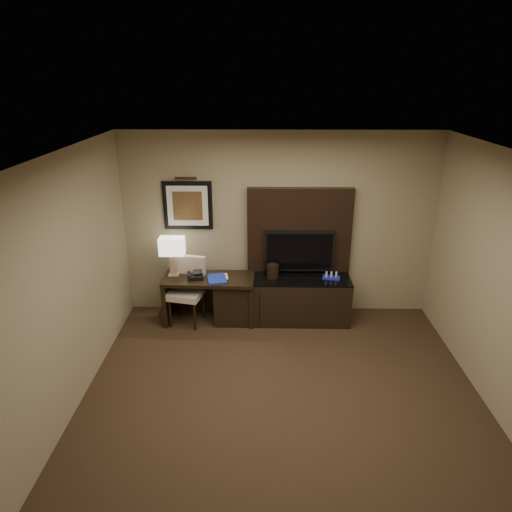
{
  "coord_description": "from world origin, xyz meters",
  "views": [
    {
      "loc": [
        -0.23,
        -3.81,
        3.39
      ],
      "look_at": [
        -0.32,
        1.8,
        1.15
      ],
      "focal_mm": 32.0,
      "sensor_mm": 36.0,
      "label": 1
    }
  ],
  "objects_px": {
    "table_lamp": "(173,255)",
    "ice_bucket": "(273,271)",
    "tv": "(299,251)",
    "desk_chair": "(186,293)",
    "credenza": "(282,299)",
    "desk_phone": "(195,275)",
    "minibar_tray": "(331,275)",
    "desk": "(210,299)"
  },
  "relations": [
    {
      "from": "credenza",
      "to": "minibar_tray",
      "type": "relative_size",
      "value": 7.99
    },
    {
      "from": "credenza",
      "to": "tv",
      "type": "xyz_separation_m",
      "value": [
        0.24,
        0.19,
        0.68
      ]
    },
    {
      "from": "credenza",
      "to": "desk_phone",
      "type": "bearing_deg",
      "value": -176.3
    },
    {
      "from": "credenza",
      "to": "ice_bucket",
      "type": "relative_size",
      "value": 10.11
    },
    {
      "from": "desk_phone",
      "to": "ice_bucket",
      "type": "height_order",
      "value": "ice_bucket"
    },
    {
      "from": "desk_phone",
      "to": "credenza",
      "type": "bearing_deg",
      "value": -7.06
    },
    {
      "from": "credenza",
      "to": "table_lamp",
      "type": "height_order",
      "value": "table_lamp"
    },
    {
      "from": "desk_chair",
      "to": "ice_bucket",
      "type": "height_order",
      "value": "desk_chair"
    },
    {
      "from": "desk_phone",
      "to": "desk_chair",
      "type": "bearing_deg",
      "value": -175.61
    },
    {
      "from": "desk_phone",
      "to": "table_lamp",
      "type": "bearing_deg",
      "value": 150.29
    },
    {
      "from": "minibar_tray",
      "to": "desk_phone",
      "type": "bearing_deg",
      "value": -177.85
    },
    {
      "from": "tv",
      "to": "minibar_tray",
      "type": "height_order",
      "value": "tv"
    },
    {
      "from": "tv",
      "to": "ice_bucket",
      "type": "distance_m",
      "value": 0.49
    },
    {
      "from": "tv",
      "to": "table_lamp",
      "type": "distance_m",
      "value": 1.82
    },
    {
      "from": "desk",
      "to": "desk_phone",
      "type": "distance_m",
      "value": 0.44
    },
    {
      "from": "tv",
      "to": "desk_chair",
      "type": "height_order",
      "value": "tv"
    },
    {
      "from": "desk",
      "to": "table_lamp",
      "type": "height_order",
      "value": "table_lamp"
    },
    {
      "from": "desk",
      "to": "ice_bucket",
      "type": "height_order",
      "value": "ice_bucket"
    },
    {
      "from": "desk",
      "to": "table_lamp",
      "type": "bearing_deg",
      "value": 172.29
    },
    {
      "from": "table_lamp",
      "to": "ice_bucket",
      "type": "relative_size",
      "value": 3.24
    },
    {
      "from": "desk_phone",
      "to": "minibar_tray",
      "type": "relative_size",
      "value": 0.86
    },
    {
      "from": "table_lamp",
      "to": "minibar_tray",
      "type": "relative_size",
      "value": 2.56
    },
    {
      "from": "desk",
      "to": "credenza",
      "type": "bearing_deg",
      "value": 3.86
    },
    {
      "from": "ice_bucket",
      "to": "minibar_tray",
      "type": "xyz_separation_m",
      "value": [
        0.84,
        -0.03,
        -0.05
      ]
    },
    {
      "from": "desk_phone",
      "to": "minibar_tray",
      "type": "height_order",
      "value": "desk_phone"
    },
    {
      "from": "ice_bucket",
      "to": "desk_phone",
      "type": "bearing_deg",
      "value": -174.89
    },
    {
      "from": "desk",
      "to": "desk_chair",
      "type": "distance_m",
      "value": 0.36
    },
    {
      "from": "desk_chair",
      "to": "ice_bucket",
      "type": "xyz_separation_m",
      "value": [
        1.24,
        0.14,
        0.29
      ]
    },
    {
      "from": "desk_chair",
      "to": "minibar_tray",
      "type": "relative_size",
      "value": 3.95
    },
    {
      "from": "credenza",
      "to": "ice_bucket",
      "type": "height_order",
      "value": "ice_bucket"
    },
    {
      "from": "desk",
      "to": "tv",
      "type": "xyz_separation_m",
      "value": [
        1.3,
        0.23,
        0.67
      ]
    },
    {
      "from": "tv",
      "to": "desk_chair",
      "type": "xyz_separation_m",
      "value": [
        -1.62,
        -0.3,
        -0.54
      ]
    },
    {
      "from": "desk_chair",
      "to": "desk_phone",
      "type": "bearing_deg",
      "value": 27.39
    },
    {
      "from": "desk_chair",
      "to": "ice_bucket",
      "type": "bearing_deg",
      "value": 18.9
    },
    {
      "from": "tv",
      "to": "table_lamp",
      "type": "xyz_separation_m",
      "value": [
        -1.81,
        -0.15,
        -0.02
      ]
    },
    {
      "from": "tv",
      "to": "minibar_tray",
      "type": "distance_m",
      "value": 0.58
    },
    {
      "from": "credenza",
      "to": "tv",
      "type": "distance_m",
      "value": 0.75
    },
    {
      "from": "credenza",
      "to": "desk_chair",
      "type": "distance_m",
      "value": 1.39
    },
    {
      "from": "tv",
      "to": "ice_bucket",
      "type": "xyz_separation_m",
      "value": [
        -0.38,
        -0.16,
        -0.25
      ]
    },
    {
      "from": "desk_chair",
      "to": "desk_phone",
      "type": "height_order",
      "value": "desk_chair"
    },
    {
      "from": "table_lamp",
      "to": "credenza",
      "type": "bearing_deg",
      "value": -1.64
    },
    {
      "from": "ice_bucket",
      "to": "minibar_tray",
      "type": "bearing_deg",
      "value": -1.73
    }
  ]
}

